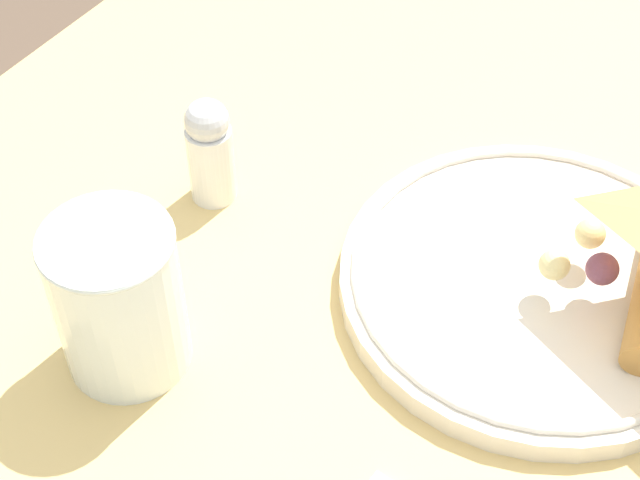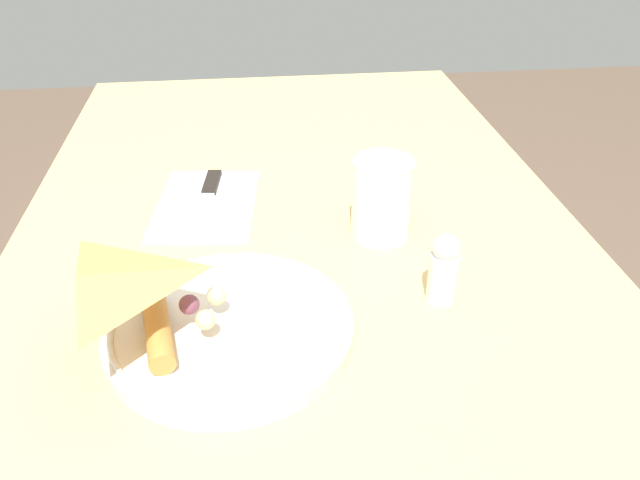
{
  "view_description": "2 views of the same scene",
  "coord_description": "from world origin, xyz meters",
  "views": [
    {
      "loc": [
        -0.25,
        -0.18,
        1.25
      ],
      "look_at": [
        0.07,
        0.02,
        0.85
      ],
      "focal_mm": 55.0,
      "sensor_mm": 36.0,
      "label": 1
    },
    {
      "loc": [
        0.64,
        -0.05,
        1.19
      ],
      "look_at": [
        0.07,
        0.01,
        0.83
      ],
      "focal_mm": 35.0,
      "sensor_mm": 36.0,
      "label": 2
    }
  ],
  "objects": [
    {
      "name": "butter_knife",
      "position": [
        -0.12,
        -0.12,
        0.79
      ],
      "size": [
        0.18,
        0.04,
        0.01
      ],
      "rotation": [
        0.0,
        0.0,
        -0.11
      ],
      "color": "black",
      "rests_on": "napkin_folded"
    },
    {
      "name": "dining_table",
      "position": [
        0.0,
        0.0,
        0.67
      ],
      "size": [
        1.29,
        0.72,
        0.78
      ],
      "color": "#DBB770",
      "rests_on": "ground_plane"
    },
    {
      "name": "milk_glass",
      "position": [
        -0.01,
        0.1,
        0.83
      ],
      "size": [
        0.07,
        0.07,
        0.1
      ],
      "color": "white",
      "rests_on": "dining_table"
    },
    {
      "name": "salt_shaker",
      "position": [
        0.13,
        0.14,
        0.82
      ],
      "size": [
        0.03,
        0.03,
        0.08
      ],
      "color": "silver",
      "rests_on": "dining_table"
    },
    {
      "name": "plate_pizza",
      "position": [
        0.16,
        -0.09,
        0.79
      ],
      "size": [
        0.25,
        0.25,
        0.05
      ],
      "color": "silver",
      "rests_on": "dining_table"
    },
    {
      "name": "napkin_folded",
      "position": [
        -0.11,
        -0.12,
        0.78
      ],
      "size": [
        0.2,
        0.15,
        0.0
      ],
      "rotation": [
        0.0,
        0.0,
        -0.1
      ],
      "color": "white",
      "rests_on": "dining_table"
    }
  ]
}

